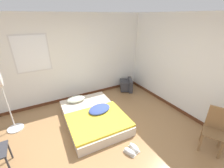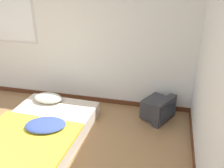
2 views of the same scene
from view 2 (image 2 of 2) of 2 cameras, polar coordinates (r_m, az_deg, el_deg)
wall_back at (r=4.81m, az=-11.81°, el=10.83°), size 7.36×0.08×2.60m
mattress_bed at (r=4.06m, az=-16.56°, el=-10.41°), size 1.42×2.00×0.38m
crt_tv at (r=4.44m, az=10.55°, el=-5.53°), size 0.61×0.66×0.42m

